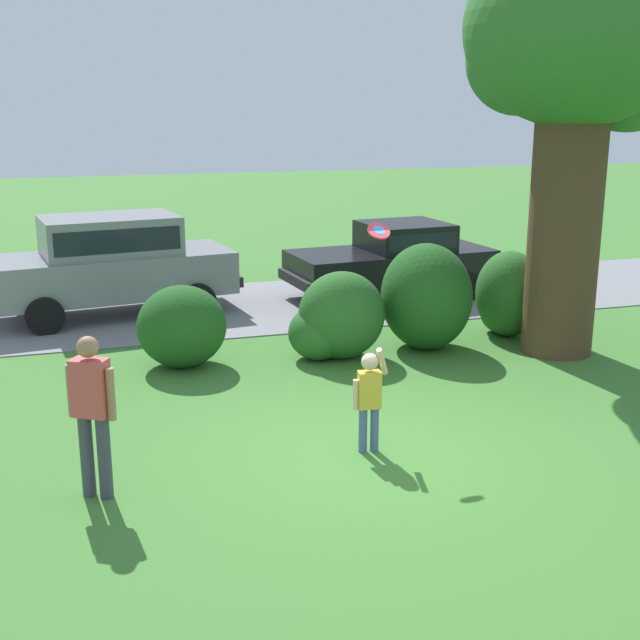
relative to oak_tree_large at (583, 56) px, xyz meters
The scene contains 12 objects.
ground_plane 7.18m from the oak_tree_large, 145.64° to the right, with size 80.00×80.00×0.00m, color #3D752D.
driveway_strip 7.83m from the oak_tree_large, 135.64° to the left, with size 28.00×4.40×0.02m, color slate.
oak_tree_large is the anchor object (origin of this frame).
shrub_near_tree 7.42m from the oak_tree_large, behind, with size 1.38×1.32×1.28m.
shrub_centre_left 5.55m from the oak_tree_large, behind, with size 1.56×1.21×1.41m.
shrub_centre 4.46m from the oak_tree_large, 160.87° to the left, with size 1.48×1.68×1.77m.
shrub_centre_right 4.15m from the oak_tree_large, 111.99° to the left, with size 1.14×1.29×1.51m.
parked_sedan 5.99m from the oak_tree_large, 105.19° to the left, with size 4.54×2.38×1.56m.
parked_suv 9.08m from the oak_tree_large, 146.99° to the left, with size 4.90×2.56×1.92m.
child_thrower 6.71m from the oak_tree_large, 146.32° to the right, with size 0.46×0.25×1.29m.
frisbee 5.18m from the oak_tree_large, 151.56° to the right, with size 0.29×0.25×0.19m.
adult_onlooker 9.07m from the oak_tree_large, 156.77° to the right, with size 0.47×0.37×1.74m.
Camera 1 is at (-3.18, -8.42, 3.99)m, focal length 46.41 mm.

